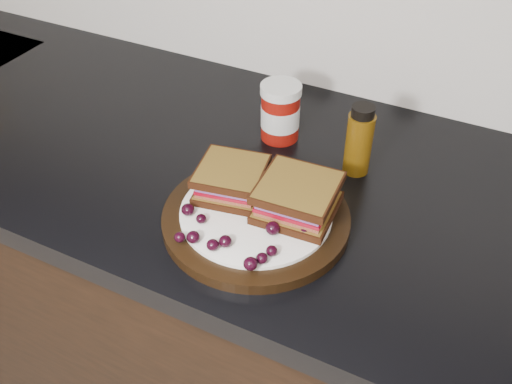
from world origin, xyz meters
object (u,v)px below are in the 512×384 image
sandwich_left (231,180)px  oil_bottle (359,140)px  plate (256,218)px  condiment_jar (280,112)px

sandwich_left → oil_bottle: bearing=38.7°
plate → condiment_jar: (-0.06, 0.22, 0.04)m
condiment_jar → oil_bottle: (0.15, -0.03, 0.01)m
oil_bottle → plate: bearing=-115.6°
oil_bottle → sandwich_left: bearing=-130.9°
plate → sandwich_left: sandwich_left is taller
sandwich_left → condiment_jar: size_ratio=0.95×
oil_bottle → condiment_jar: bearing=168.3°
plate → oil_bottle: (0.09, 0.19, 0.05)m
plate → condiment_jar: size_ratio=2.66×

